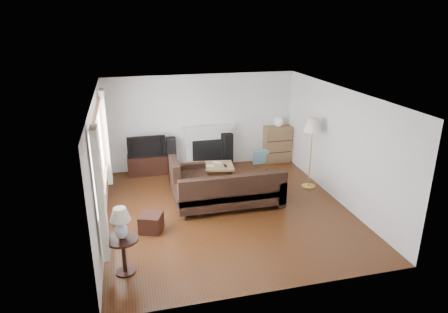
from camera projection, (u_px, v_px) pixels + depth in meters
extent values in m
cube|color=#4C2611|center=(227.00, 210.00, 8.52)|extent=(5.10, 5.60, 0.04)
cube|color=white|center=(228.00, 93.00, 7.68)|extent=(5.10, 5.60, 0.04)
cube|color=white|center=(202.00, 121.00, 10.61)|extent=(5.00, 0.04, 2.50)
cube|color=white|center=(277.00, 217.00, 5.59)|extent=(5.00, 0.04, 2.50)
cube|color=white|center=(100.00, 165.00, 7.53)|extent=(0.04, 5.50, 2.50)
cube|color=white|center=(339.00, 145.00, 8.67)|extent=(0.04, 5.50, 2.50)
cube|color=brown|center=(100.00, 153.00, 7.25)|extent=(0.12, 2.74, 1.54)
cube|color=#EDE5CF|center=(101.00, 195.00, 5.93)|extent=(0.10, 0.35, 2.10)
cube|color=#EDE5CF|center=(106.00, 137.00, 8.70)|extent=(0.10, 0.35, 2.10)
cube|color=white|center=(208.00, 146.00, 10.77)|extent=(1.40, 0.26, 1.15)
cube|color=black|center=(147.00, 164.00, 10.37)|extent=(1.01, 0.45, 0.50)
imported|color=black|center=(146.00, 145.00, 10.19)|extent=(0.96, 0.13, 0.55)
cube|color=black|center=(171.00, 154.00, 10.50)|extent=(0.27, 0.32, 0.91)
cube|color=black|center=(226.00, 150.00, 10.82)|extent=(0.33, 0.37, 0.94)
cube|color=brown|center=(277.00, 144.00, 11.14)|extent=(0.75, 0.35, 1.03)
sphere|color=white|center=(278.00, 122.00, 10.92)|extent=(0.25, 0.25, 0.25)
cube|color=black|center=(229.00, 190.00, 8.52)|extent=(2.47, 1.81, 0.80)
cube|color=#9F784C|center=(209.00, 174.00, 9.80)|extent=(1.28, 0.81, 0.47)
cube|color=black|center=(151.00, 223.00, 7.63)|extent=(0.52, 0.52, 0.34)
cube|color=gold|center=(311.00, 153.00, 9.36)|extent=(0.54, 0.54, 1.71)
cube|color=black|center=(124.00, 256.00, 6.33)|extent=(0.51, 0.51, 0.63)
cube|color=silver|center=(121.00, 224.00, 6.14)|extent=(0.32, 0.32, 0.52)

